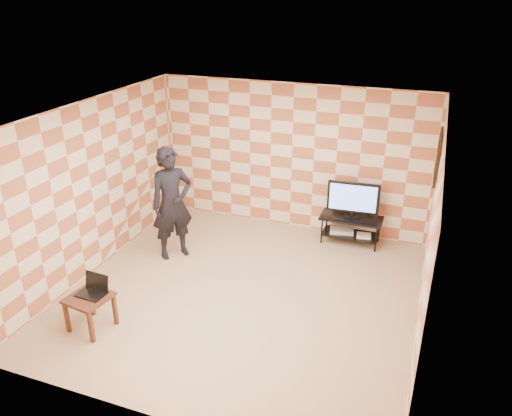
% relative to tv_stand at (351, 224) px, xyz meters
% --- Properties ---
extents(floor, '(5.00, 5.00, 0.00)m').
position_rel_tv_stand_xyz_m(floor, '(-1.22, -2.16, -0.37)').
color(floor, tan).
rests_on(floor, ground).
extents(wall_back, '(5.00, 0.02, 2.70)m').
position_rel_tv_stand_xyz_m(wall_back, '(-1.22, 0.34, 0.98)').
color(wall_back, beige).
rests_on(wall_back, ground).
extents(wall_front, '(5.00, 0.02, 2.70)m').
position_rel_tv_stand_xyz_m(wall_front, '(-1.22, -4.66, 0.98)').
color(wall_front, beige).
rests_on(wall_front, ground).
extents(wall_left, '(0.02, 5.00, 2.70)m').
position_rel_tv_stand_xyz_m(wall_left, '(-3.72, -2.16, 0.98)').
color(wall_left, beige).
rests_on(wall_left, ground).
extents(wall_right, '(0.02, 5.00, 2.70)m').
position_rel_tv_stand_xyz_m(wall_right, '(1.28, -2.16, 0.98)').
color(wall_right, beige).
rests_on(wall_right, ground).
extents(ceiling, '(5.00, 5.00, 0.02)m').
position_rel_tv_stand_xyz_m(ceiling, '(-1.22, -2.16, 2.33)').
color(ceiling, white).
rests_on(ceiling, wall_back).
extents(wall_art, '(0.04, 0.72, 0.72)m').
position_rel_tv_stand_xyz_m(wall_art, '(1.25, -0.61, 1.58)').
color(wall_art, black).
rests_on(wall_art, wall_right).
extents(tv_stand, '(1.08, 0.49, 0.50)m').
position_rel_tv_stand_xyz_m(tv_stand, '(0.00, 0.00, 0.00)').
color(tv_stand, black).
rests_on(tv_stand, floor).
extents(tv, '(0.90, 0.19, 0.65)m').
position_rel_tv_stand_xyz_m(tv, '(-0.00, -0.00, 0.49)').
color(tv, black).
rests_on(tv, tv_stand).
extents(dvd_player, '(0.46, 0.37, 0.07)m').
position_rel_tv_stand_xyz_m(dvd_player, '(-0.16, 0.02, -0.16)').
color(dvd_player, '#BDBDBF').
rests_on(dvd_player, tv_stand).
extents(game_console, '(0.27, 0.21, 0.06)m').
position_rel_tv_stand_xyz_m(game_console, '(0.25, -0.05, -0.17)').
color(game_console, silver).
rests_on(game_console, tv_stand).
extents(side_table, '(0.59, 0.59, 0.50)m').
position_rel_tv_stand_xyz_m(side_table, '(-2.81, -3.62, 0.04)').
color(side_table, '#371E0F').
rests_on(side_table, floor).
extents(laptop, '(0.39, 0.32, 0.25)m').
position_rel_tv_stand_xyz_m(laptop, '(-2.79, -3.52, 0.19)').
color(laptop, black).
rests_on(laptop, side_table).
extents(person, '(0.80, 0.82, 1.91)m').
position_rel_tv_stand_xyz_m(person, '(-2.72, -1.46, 0.59)').
color(person, black).
rests_on(person, floor).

